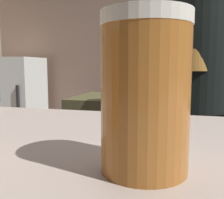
{
  "coord_description": "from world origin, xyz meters",
  "views": [
    {
      "loc": [
        0.07,
        -1.26,
        1.12
      ],
      "look_at": [
        -0.07,
        -0.75,
        1.06
      ],
      "focal_mm": 41.92,
      "sensor_mm": 36.0,
      "label": 1
    }
  ],
  "objects_px": {
    "pint_glass_far": "(145,94)",
    "bottle_vinegar": "(153,55)",
    "mixing_bowl": "(130,93)",
    "mini_fridge": "(17,105)",
    "bottle_hot_sauce": "(174,54)",
    "bottle_olive_oil": "(156,54)",
    "bartender": "(197,93)"
  },
  "relations": [
    {
      "from": "bottle_vinegar",
      "to": "bottle_hot_sauce",
      "type": "relative_size",
      "value": 1.01
    },
    {
      "from": "pint_glass_far",
      "to": "bottle_vinegar",
      "type": "distance_m",
      "value": 3.06
    },
    {
      "from": "mixing_bowl",
      "to": "mini_fridge",
      "type": "bearing_deg",
      "value": 146.81
    },
    {
      "from": "mixing_bowl",
      "to": "bottle_vinegar",
      "type": "distance_m",
      "value": 1.42
    },
    {
      "from": "mixing_bowl",
      "to": "bottle_vinegar",
      "type": "xyz_separation_m",
      "value": [
        0.02,
        1.38,
        0.34
      ]
    },
    {
      "from": "mixing_bowl",
      "to": "bottle_olive_oil",
      "type": "relative_size",
      "value": 0.92
    },
    {
      "from": "pint_glass_far",
      "to": "bottle_hot_sauce",
      "type": "relative_size",
      "value": 0.55
    },
    {
      "from": "bottle_olive_oil",
      "to": "bottle_hot_sauce",
      "type": "distance_m",
      "value": 0.2
    },
    {
      "from": "mini_fridge",
      "to": "bottle_olive_oil",
      "type": "relative_size",
      "value": 5.34
    },
    {
      "from": "bottle_vinegar",
      "to": "bottle_olive_oil",
      "type": "xyz_separation_m",
      "value": [
        0.06,
        -0.15,
        -0.0
      ]
    },
    {
      "from": "bartender",
      "to": "bottle_olive_oil",
      "type": "xyz_separation_m",
      "value": [
        -0.37,
        1.68,
        0.28
      ]
    },
    {
      "from": "bottle_vinegar",
      "to": "bottle_hot_sauce",
      "type": "distance_m",
      "value": 0.29
    },
    {
      "from": "mini_fridge",
      "to": "bottle_vinegar",
      "type": "xyz_separation_m",
      "value": [
        1.76,
        0.23,
        0.65
      ]
    },
    {
      "from": "mini_fridge",
      "to": "bottle_vinegar",
      "type": "relative_size",
      "value": 5.23
    },
    {
      "from": "mini_fridge",
      "to": "pint_glass_far",
      "type": "bearing_deg",
      "value": -53.43
    },
    {
      "from": "mini_fridge",
      "to": "bottle_hot_sauce",
      "type": "bearing_deg",
      "value": 3.14
    },
    {
      "from": "pint_glass_far",
      "to": "bottle_olive_oil",
      "type": "bearing_deg",
      "value": 95.1
    },
    {
      "from": "mini_fridge",
      "to": "bottle_vinegar",
      "type": "height_order",
      "value": "bottle_vinegar"
    },
    {
      "from": "bottle_olive_oil",
      "to": "bottle_hot_sauce",
      "type": "xyz_separation_m",
      "value": [
        0.2,
        0.02,
        0.0
      ]
    },
    {
      "from": "pint_glass_far",
      "to": "bottle_vinegar",
      "type": "relative_size",
      "value": 0.54
    },
    {
      "from": "bottle_vinegar",
      "to": "mixing_bowl",
      "type": "bearing_deg",
      "value": -90.63
    },
    {
      "from": "mixing_bowl",
      "to": "bottle_hot_sauce",
      "type": "xyz_separation_m",
      "value": [
        0.27,
        1.25,
        0.34
      ]
    },
    {
      "from": "bartender",
      "to": "mixing_bowl",
      "type": "distance_m",
      "value": 0.63
    },
    {
      "from": "bartender",
      "to": "bottle_olive_oil",
      "type": "distance_m",
      "value": 1.74
    },
    {
      "from": "bottle_olive_oil",
      "to": "pint_glass_far",
      "type": "bearing_deg",
      "value": -84.9
    },
    {
      "from": "mini_fridge",
      "to": "bottle_vinegar",
      "type": "distance_m",
      "value": 1.89
    },
    {
      "from": "mixing_bowl",
      "to": "bottle_vinegar",
      "type": "bearing_deg",
      "value": 89.37
    },
    {
      "from": "bottle_vinegar",
      "to": "bottle_hot_sauce",
      "type": "xyz_separation_m",
      "value": [
        0.26,
        -0.12,
        -0.0
      ]
    },
    {
      "from": "bottle_vinegar",
      "to": "bottle_olive_oil",
      "type": "height_order",
      "value": "bottle_vinegar"
    },
    {
      "from": "mixing_bowl",
      "to": "bottle_vinegar",
      "type": "relative_size",
      "value": 0.9
    },
    {
      "from": "bartender",
      "to": "bottle_vinegar",
      "type": "height_order",
      "value": "bartender"
    },
    {
      "from": "bottle_vinegar",
      "to": "mini_fridge",
      "type": "bearing_deg",
      "value": -172.44
    }
  ]
}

